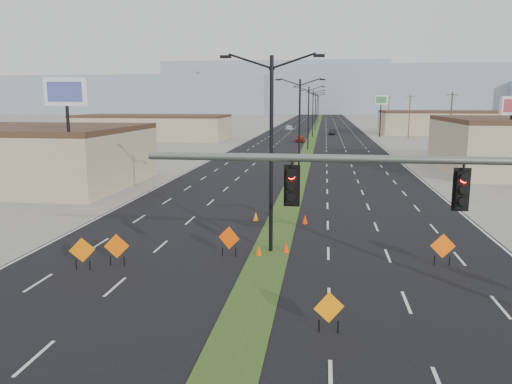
# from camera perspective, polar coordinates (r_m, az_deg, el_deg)

# --- Properties ---
(ground) EXTENTS (600.00, 600.00, 0.00)m
(ground) POSITION_cam_1_polar(r_m,az_deg,el_deg) (15.46, -3.39, -19.95)
(ground) COLOR gray
(ground) RESTS_ON ground
(road_surface) EXTENTS (25.00, 400.00, 0.02)m
(road_surface) POSITION_cam_1_polar(r_m,az_deg,el_deg) (113.38, 6.50, 6.39)
(road_surface) COLOR black
(road_surface) RESTS_ON ground
(median_strip) EXTENTS (2.00, 400.00, 0.04)m
(median_strip) POSITION_cam_1_polar(r_m,az_deg,el_deg) (113.38, 6.50, 6.39)
(median_strip) COLOR #2C4B1A
(median_strip) RESTS_ON ground
(building_sw_far) EXTENTS (30.00, 14.00, 4.50)m
(building_sw_far) POSITION_cam_1_polar(r_m,az_deg,el_deg) (104.17, -11.71, 7.13)
(building_sw_far) COLOR tan
(building_sw_far) RESTS_ON ground
(building_se_far) EXTENTS (44.00, 16.00, 5.00)m
(building_se_far) POSITION_cam_1_polar(r_m,az_deg,el_deg) (128.16, 24.02, 7.14)
(building_se_far) COLOR tan
(building_se_far) RESTS_ON ground
(mesa_west) EXTENTS (180.00, 50.00, 22.00)m
(mesa_west) POSITION_cam_1_polar(r_m,az_deg,el_deg) (317.73, -15.15, 10.62)
(mesa_west) COLOR #8698A6
(mesa_west) RESTS_ON ground
(mesa_center) EXTENTS (220.00, 50.00, 28.00)m
(mesa_center) POSITION_cam_1_polar(r_m,az_deg,el_deg) (315.36, 14.91, 11.18)
(mesa_center) COLOR #8698A6
(mesa_center) RESTS_ON ground
(mesa_backdrop) EXTENTS (140.00, 50.00, 32.00)m
(mesa_backdrop) POSITION_cam_1_polar(r_m,az_deg,el_deg) (334.78, 2.27, 11.80)
(mesa_backdrop) COLOR #8698A6
(mesa_backdrop) RESTS_ON ground
(streetlight_0) EXTENTS (5.15, 0.24, 10.02)m
(streetlight_0) POSITION_cam_1_polar(r_m,az_deg,el_deg) (25.33, 1.76, 4.99)
(streetlight_0) COLOR black
(streetlight_0) RESTS_ON ground
(streetlight_1) EXTENTS (5.15, 0.24, 10.02)m
(streetlight_1) POSITION_cam_1_polar(r_m,az_deg,el_deg) (53.20, 4.99, 7.79)
(streetlight_1) COLOR black
(streetlight_1) RESTS_ON ground
(streetlight_2) EXTENTS (5.15, 0.24, 10.02)m
(streetlight_2) POSITION_cam_1_polar(r_m,az_deg,el_deg) (81.16, 6.01, 8.66)
(streetlight_2) COLOR black
(streetlight_2) RESTS_ON ground
(streetlight_3) EXTENTS (5.15, 0.24, 10.02)m
(streetlight_3) POSITION_cam_1_polar(r_m,az_deg,el_deg) (109.14, 6.51, 9.08)
(streetlight_3) COLOR black
(streetlight_3) RESTS_ON ground
(streetlight_4) EXTENTS (5.15, 0.24, 10.02)m
(streetlight_4) POSITION_cam_1_polar(r_m,az_deg,el_deg) (137.12, 6.80, 9.33)
(streetlight_4) COLOR black
(streetlight_4) RESTS_ON ground
(streetlight_5) EXTENTS (5.15, 0.24, 10.02)m
(streetlight_5) POSITION_cam_1_polar(r_m,az_deg,el_deg) (165.12, 7.00, 9.50)
(streetlight_5) COLOR black
(streetlight_5) RESTS_ON ground
(streetlight_6) EXTENTS (5.15, 0.24, 10.02)m
(streetlight_6) POSITION_cam_1_polar(r_m,az_deg,el_deg) (193.11, 7.14, 9.61)
(streetlight_6) COLOR black
(streetlight_6) RESTS_ON ground
(utility_pole_1) EXTENTS (1.60, 0.20, 9.00)m
(utility_pole_1) POSITION_cam_1_polar(r_m,az_deg,el_deg) (75.17, 21.33, 7.31)
(utility_pole_1) COLOR #4C3823
(utility_pole_1) RESTS_ON ground
(utility_pole_2) EXTENTS (1.60, 0.20, 9.00)m
(utility_pole_2) POSITION_cam_1_polar(r_m,az_deg,el_deg) (109.50, 17.12, 8.31)
(utility_pole_2) COLOR #4C3823
(utility_pole_2) RESTS_ON ground
(utility_pole_3) EXTENTS (1.60, 0.20, 9.00)m
(utility_pole_3) POSITION_cam_1_polar(r_m,az_deg,el_deg) (144.16, 14.91, 8.81)
(utility_pole_3) COLOR #4C3823
(utility_pole_3) RESTS_ON ground
(car_left) EXTENTS (2.03, 4.03, 1.32)m
(car_left) POSITION_cam_1_polar(r_m,az_deg,el_deg) (96.41, 5.06, 6.11)
(car_left) COLOR maroon
(car_left) RESTS_ON ground
(car_mid) EXTENTS (1.81, 4.07, 1.30)m
(car_mid) POSITION_cam_1_polar(r_m,az_deg,el_deg) (118.33, 8.74, 6.81)
(car_mid) COLOR black
(car_mid) RESTS_ON ground
(car_far) EXTENTS (2.04, 4.53, 1.29)m
(car_far) POSITION_cam_1_polar(r_m,az_deg,el_deg) (134.02, 3.78, 7.31)
(car_far) COLOR silver
(car_far) RESTS_ON ground
(construction_sign_0) EXTENTS (1.17, 0.26, 1.58)m
(construction_sign_0) POSITION_cam_1_polar(r_m,az_deg,el_deg) (24.79, -15.64, -6.11)
(construction_sign_0) COLOR #E65604
(construction_sign_0) RESTS_ON ground
(construction_sign_1) EXTENTS (1.10, 0.47, 1.56)m
(construction_sign_1) POSITION_cam_1_polar(r_m,az_deg,el_deg) (24.69, -19.25, -6.41)
(construction_sign_1) COLOR #DA6404
(construction_sign_1) RESTS_ON ground
(construction_sign_2) EXTENTS (1.13, 0.42, 1.57)m
(construction_sign_2) POSITION_cam_1_polar(r_m,az_deg,el_deg) (25.33, -3.10, -5.39)
(construction_sign_2) COLOR #FF4E05
(construction_sign_2) RESTS_ON ground
(construction_sign_3) EXTENTS (1.04, 0.43, 1.46)m
(construction_sign_3) POSITION_cam_1_polar(r_m,az_deg,el_deg) (17.52, 8.34, -13.11)
(construction_sign_3) COLOR orange
(construction_sign_3) RESTS_ON ground
(construction_sign_4) EXTENTS (1.20, 0.16, 1.59)m
(construction_sign_4) POSITION_cam_1_polar(r_m,az_deg,el_deg) (25.48, 20.57, -5.92)
(construction_sign_4) COLOR #FF5B05
(construction_sign_4) RESTS_ON ground
(cone_0) EXTENTS (0.46, 0.46, 0.59)m
(cone_0) POSITION_cam_1_polar(r_m,az_deg,el_deg) (26.11, 3.45, -6.34)
(cone_0) COLOR #FF3205
(cone_0) RESTS_ON ground
(cone_1) EXTENTS (0.47, 0.47, 0.59)m
(cone_1) POSITION_cam_1_polar(r_m,az_deg,el_deg) (25.58, 0.32, -6.68)
(cone_1) COLOR #DD4404
(cone_1) RESTS_ON ground
(cone_2) EXTENTS (0.47, 0.47, 0.60)m
(cone_2) POSITION_cam_1_polar(r_m,az_deg,el_deg) (32.20, 5.62, -3.13)
(cone_2) COLOR red
(cone_2) RESTS_ON ground
(cone_3) EXTENTS (0.38, 0.38, 0.60)m
(cone_3) POSITION_cam_1_polar(r_m,az_deg,el_deg) (32.85, -0.03, -2.81)
(cone_3) COLOR orange
(cone_3) RESTS_ON ground
(pole_sign_west) EXTENTS (3.09, 1.04, 9.49)m
(pole_sign_west) POSITION_cam_1_polar(r_m,az_deg,el_deg) (40.15, -20.84, 9.64)
(pole_sign_west) COLOR black
(pole_sign_west) RESTS_ON ground
(pole_sign_east_near) EXTENTS (2.62, 1.32, 8.23)m
(pole_sign_east_near) POSITION_cam_1_polar(r_m,az_deg,el_deg) (54.66, 27.20, 8.04)
(pole_sign_east_near) COLOR black
(pole_sign_east_near) RESTS_ON ground
(pole_sign_east_far) EXTENTS (2.90, 1.14, 8.95)m
(pole_sign_east_far) POSITION_cam_1_polar(r_m,az_deg,el_deg) (112.13, 14.10, 9.82)
(pole_sign_east_far) COLOR black
(pole_sign_east_far) RESTS_ON ground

